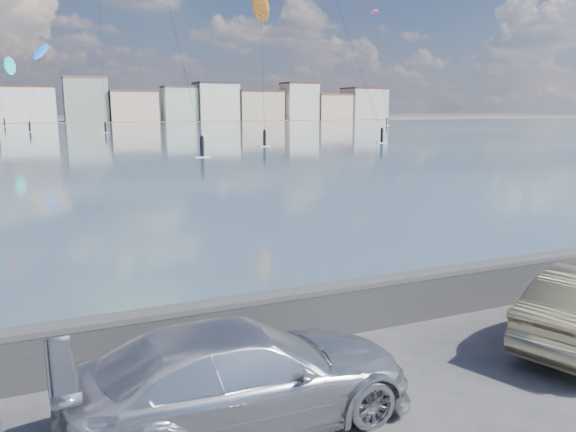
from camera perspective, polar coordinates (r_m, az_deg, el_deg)
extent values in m
plane|color=#333335|center=(8.74, 4.89, -19.60)|extent=(700.00, 700.00, 0.00)
cube|color=#324459|center=(98.24, -21.88, 7.59)|extent=(500.00, 177.00, 0.00)
cube|color=#4C473D|center=(206.65, -23.11, 8.86)|extent=(500.00, 60.00, 0.00)
cube|color=#28282B|center=(10.74, -2.11, -10.84)|extent=(400.00, 0.35, 0.90)
cylinder|color=#28282B|center=(10.58, -2.13, -8.58)|extent=(400.00, 0.36, 0.36)
cube|color=white|center=(192.59, -24.96, 10.19)|extent=(16.00, 13.00, 10.50)
cube|color=#562D23|center=(192.69, -25.09, 11.83)|extent=(16.32, 13.26, 0.60)
cube|color=gray|center=(193.14, -19.87, 11.00)|extent=(13.00, 10.00, 13.50)
cube|color=brown|center=(193.36, -20.00, 13.08)|extent=(13.26, 10.20, 0.60)
cube|color=beige|center=(194.77, -15.50, 10.65)|extent=(15.00, 12.00, 9.50)
cube|color=#4C423D|center=(194.84, -15.58, 12.13)|extent=(15.30, 12.24, 0.60)
cube|color=#B7C6BC|center=(197.69, -10.99, 11.06)|extent=(11.00, 9.00, 11.00)
cube|color=#4C423D|center=(197.81, -11.05, 12.74)|extent=(11.22, 9.18, 0.60)
cube|color=silver|center=(201.03, -7.32, 11.38)|extent=(14.00, 11.00, 12.50)
cube|color=#2D2D33|center=(201.20, -7.36, 13.24)|extent=(14.28, 11.22, 0.60)
cube|color=beige|center=(206.01, -3.10, 11.09)|extent=(16.00, 12.00, 10.00)
cube|color=#562D23|center=(206.09, -3.11, 12.56)|extent=(16.32, 12.24, 0.60)
cube|color=beige|center=(212.44, 1.15, 11.50)|extent=(12.00, 10.00, 13.00)
cube|color=#562D23|center=(212.61, 1.15, 13.33)|extent=(12.24, 10.20, 0.60)
cube|color=beige|center=(218.47, 4.42, 10.93)|extent=(14.00, 11.00, 9.00)
cube|color=brown|center=(218.52, 4.44, 12.19)|extent=(14.28, 11.22, 0.60)
cube|color=beige|center=(225.68, 7.73, 11.18)|extent=(15.00, 12.00, 11.50)
cube|color=#562D23|center=(225.80, 7.77, 12.72)|extent=(15.30, 12.24, 0.60)
imported|color=silver|center=(8.23, -4.62, -15.83)|extent=(5.07, 2.14, 1.46)
cube|color=white|center=(72.87, 9.49, 7.35)|extent=(1.40, 0.42, 0.08)
cylinder|color=black|center=(72.82, 9.52, 8.06)|extent=(0.36, 0.36, 1.70)
sphere|color=black|center=(72.78, 9.54, 8.76)|extent=(0.28, 0.28, 0.28)
cylinder|color=black|center=(75.86, 6.60, 16.56)|extent=(3.91, 8.89, 21.30)
ellipsoid|color=orange|center=(77.28, -2.77, 20.39)|extent=(5.68, 7.43, 4.09)
cube|color=white|center=(65.43, -2.38, 7.09)|extent=(1.40, 0.42, 0.08)
cylinder|color=black|center=(65.37, -2.39, 7.88)|extent=(0.36, 0.36, 1.70)
sphere|color=black|center=(65.33, -2.40, 8.67)|extent=(0.28, 0.28, 0.28)
cylinder|color=black|center=(70.91, -2.59, 14.80)|extent=(3.72, 10.35, 15.85)
cube|color=white|center=(51.64, -8.68, 5.95)|extent=(1.40, 0.42, 0.08)
cylinder|color=black|center=(51.57, -8.71, 6.95)|extent=(0.36, 0.36, 1.70)
sphere|color=black|center=(51.52, -8.74, 7.95)|extent=(0.28, 0.28, 0.28)
cylinder|color=black|center=(59.20, -11.45, 18.16)|extent=(0.82, 15.16, 21.57)
cube|color=white|center=(106.35, -18.02, 8.05)|extent=(1.40, 0.42, 0.08)
cylinder|color=black|center=(106.31, -18.05, 8.54)|extent=(0.36, 0.36, 1.70)
sphere|color=black|center=(106.29, -18.08, 9.02)|extent=(0.28, 0.28, 0.28)
cylinder|color=black|center=(112.17, -18.51, 17.72)|extent=(1.50, 9.94, 34.84)
cube|color=white|center=(150.92, -26.83, 8.12)|extent=(1.40, 0.42, 0.08)
cylinder|color=black|center=(150.90, -26.86, 8.46)|extent=(0.36, 0.36, 1.70)
sphere|color=black|center=(150.88, -26.89, 8.80)|extent=(0.28, 0.28, 0.28)
ellipsoid|color=#E5338C|center=(161.57, 8.76, 19.83)|extent=(6.73, 7.41, 2.35)
cube|color=white|center=(146.96, 9.99, 9.07)|extent=(1.40, 0.42, 0.08)
cylinder|color=black|center=(146.94, 10.00, 9.42)|extent=(0.36, 0.36, 1.70)
sphere|color=black|center=(146.92, 10.02, 9.78)|extent=(0.28, 0.28, 0.28)
cylinder|color=black|center=(153.63, 9.37, 14.94)|extent=(3.49, 12.91, 28.43)
ellipsoid|color=blue|center=(131.45, -23.87, 15.04)|extent=(4.93, 7.70, 4.89)
cube|color=white|center=(115.90, -24.73, 7.79)|extent=(1.40, 0.42, 0.08)
cylinder|color=black|center=(115.87, -24.77, 8.23)|extent=(0.36, 0.36, 1.70)
sphere|color=black|center=(115.85, -24.80, 8.68)|extent=(0.28, 0.28, 0.28)
cylinder|color=black|center=(123.45, -24.30, 11.93)|extent=(3.09, 15.16, 14.61)
ellipsoid|color=#19BFBF|center=(145.54, -26.44, 13.51)|extent=(3.03, 9.44, 6.04)
cylinder|color=black|center=(138.75, -26.90, 11.07)|extent=(2.81, 13.19, 12.48)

